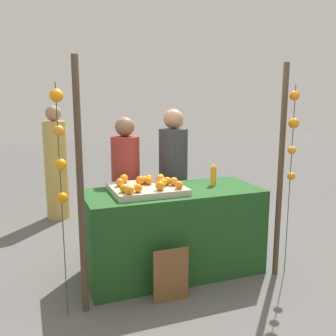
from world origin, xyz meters
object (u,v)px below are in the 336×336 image
at_px(chalkboard_sign, 171,276).
at_px(vendor_left, 126,192).
at_px(orange_0, 124,179).
at_px(orange_1, 124,188).
at_px(stall_counter, 173,231).
at_px(juice_bottle, 213,176).
at_px(vendor_right, 173,185).

xyz_separation_m(chalkboard_sign, vendor_left, (-0.10, 1.15, 0.50)).
bearing_deg(orange_0, orange_1, -104.22).
bearing_deg(stall_counter, juice_bottle, 6.92).
xyz_separation_m(vendor_left, vendor_right, (0.56, -0.03, 0.04)).
distance_m(chalkboard_sign, vendor_left, 1.25).
height_order(vendor_left, vendor_right, vendor_right).
distance_m(orange_0, vendor_left, 0.46).
relative_size(orange_1, chalkboard_sign, 0.16).
relative_size(stall_counter, vendor_right, 1.07).
bearing_deg(juice_bottle, chalkboard_sign, -140.34).
bearing_deg(vendor_left, stall_counter, -61.69).
bearing_deg(vendor_right, orange_0, -153.13).
bearing_deg(orange_0, juice_bottle, -11.33).
xyz_separation_m(juice_bottle, vendor_left, (-0.81, 0.56, -0.24)).
xyz_separation_m(juice_bottle, vendor_right, (-0.25, 0.53, -0.20)).
height_order(stall_counter, vendor_left, vendor_left).
height_order(chalkboard_sign, vendor_right, vendor_right).
bearing_deg(orange_1, juice_bottle, 11.17).
distance_m(orange_1, juice_bottle, 1.04).
height_order(orange_1, vendor_left, vendor_left).
distance_m(juice_bottle, vendor_right, 0.62).
bearing_deg(orange_0, vendor_left, 73.17).
bearing_deg(vendor_right, vendor_left, 176.73).
bearing_deg(vendor_right, juice_bottle, -64.43).
relative_size(orange_0, orange_1, 1.09).
relative_size(orange_0, chalkboard_sign, 0.17).
xyz_separation_m(orange_1, chalkboard_sign, (0.31, -0.39, -0.74)).
height_order(stall_counter, chalkboard_sign, stall_counter).
bearing_deg(juice_bottle, orange_1, -168.83).
relative_size(orange_1, vendor_right, 0.05).
bearing_deg(orange_1, vendor_left, 74.49).
height_order(juice_bottle, vendor_left, vendor_left).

